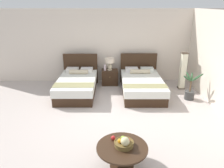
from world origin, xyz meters
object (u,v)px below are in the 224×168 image
at_px(coffee_table, 122,151).
at_px(floor_lamp_corner, 183,71).
at_px(nightstand, 110,77).
at_px(bed_near_corner, 142,84).
at_px(fruit_bowl, 124,143).
at_px(vase, 105,68).
at_px(potted_palm, 190,91).
at_px(bed_near_window, 77,85).
at_px(table_lamp, 110,62).
at_px(loose_apple, 113,138).

bearing_deg(coffee_table, floor_lamp_corner, 58.88).
bearing_deg(nightstand, floor_lamp_corner, -10.48).
height_order(bed_near_corner, fruit_bowl, bed_near_corner).
relative_size(nightstand, vase, 2.76).
xyz_separation_m(nightstand, potted_palm, (2.47, -1.39, 0.01)).
bearing_deg(bed_near_window, bed_near_corner, 0.10).
bearing_deg(potted_palm, bed_near_window, 170.89).
relative_size(nightstand, coffee_table, 0.63).
distance_m(table_lamp, loose_apple, 4.15).
bearing_deg(bed_near_corner, vase, 147.81).
bearing_deg(loose_apple, coffee_table, -53.61).
distance_m(loose_apple, potted_palm, 3.68).
bearing_deg(fruit_bowl, nightstand, 92.78).
bearing_deg(loose_apple, fruit_bowl, -47.06).
bearing_deg(fruit_bowl, vase, 95.13).
xyz_separation_m(bed_near_window, potted_palm, (3.56, -0.57, -0.02)).
distance_m(nightstand, table_lamp, 0.56).
distance_m(bed_near_window, floor_lamp_corner, 3.62).
bearing_deg(nightstand, bed_near_window, -143.07).
height_order(bed_near_corner, potted_palm, bed_near_corner).
bearing_deg(vase, potted_palm, -26.94).
height_order(bed_near_corner, table_lamp, bed_near_corner).
bearing_deg(bed_near_window, vase, 40.45).
height_order(nightstand, floor_lamp_corner, floor_lamp_corner).
bearing_deg(vase, fruit_bowl, -84.87).
relative_size(coffee_table, floor_lamp_corner, 0.73).
bearing_deg(potted_palm, loose_apple, -131.95).
bearing_deg(bed_near_window, floor_lamp_corner, 5.58).
relative_size(table_lamp, fruit_bowl, 1.21).
bearing_deg(loose_apple, potted_palm, 48.05).
xyz_separation_m(table_lamp, potted_palm, (2.47, -1.41, -0.55)).
distance_m(coffee_table, fruit_bowl, 0.18).
xyz_separation_m(floor_lamp_corner, potted_palm, (-0.03, -0.92, -0.35)).
bearing_deg(coffee_table, loose_apple, 126.39).
height_order(bed_near_corner, nightstand, bed_near_corner).
xyz_separation_m(vase, floor_lamp_corner, (2.68, -0.42, -0.02)).
distance_m(bed_near_window, nightstand, 1.36).
relative_size(vase, coffee_table, 0.23).
xyz_separation_m(nightstand, coffee_table, (0.17, -4.33, 0.06)).
relative_size(fruit_bowl, loose_apple, 4.25).
height_order(bed_near_corner, floor_lamp_corner, floor_lamp_corner).
distance_m(floor_lamp_corner, potted_palm, 0.99).
bearing_deg(loose_apple, nightstand, 90.26).
relative_size(table_lamp, potted_palm, 0.48).
distance_m(table_lamp, potted_palm, 2.90).
xyz_separation_m(nightstand, floor_lamp_corner, (2.51, -0.46, 0.36)).
bearing_deg(coffee_table, potted_palm, 52.00).
bearing_deg(coffee_table, nightstand, 92.31).
xyz_separation_m(coffee_table, fruit_bowl, (0.03, 0.01, 0.18)).
distance_m(table_lamp, fruit_bowl, 4.36).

